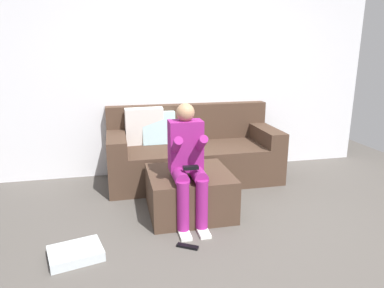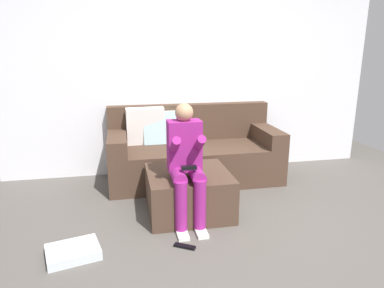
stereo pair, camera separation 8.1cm
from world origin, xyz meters
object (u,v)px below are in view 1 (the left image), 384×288
couch_sectional (192,154)px  storage_bin (76,253)px  person_seated (188,161)px  remote_near_ottoman (188,246)px  ottoman (189,192)px

couch_sectional → storage_bin: (-1.30, -1.55, -0.29)m
person_seated → couch_sectional: bearing=75.7°
couch_sectional → remote_near_ottoman: (-0.39, -1.60, -0.32)m
ottoman → person_seated: (-0.06, -0.20, 0.41)m
remote_near_ottoman → person_seated: bearing=109.4°
storage_bin → remote_near_ottoman: 0.92m
ottoman → remote_near_ottoman: ottoman is taller
storage_bin → ottoman: bearing=29.7°
couch_sectional → remote_near_ottoman: 1.68m
couch_sectional → person_seated: size_ratio=1.85×
couch_sectional → storage_bin: bearing=-130.1°
ottoman → storage_bin: (-1.07, -0.61, -0.18)m
storage_bin → remote_near_ottoman: storage_bin is taller
storage_bin → remote_near_ottoman: size_ratio=2.20×
ottoman → storage_bin: 1.25m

